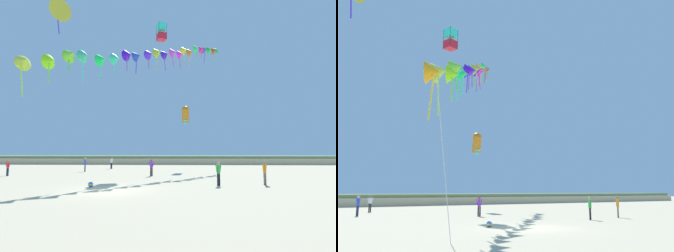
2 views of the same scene
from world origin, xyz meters
TOP-DOWN VIEW (x-y plane):
  - ground_plane at (0.00, 0.00)m, footprint 240.00×240.00m
  - dune_ridge at (0.00, 39.49)m, footprint 120.00×10.94m
  - person_near_left at (7.26, 2.79)m, footprint 0.52×0.44m
  - person_near_right at (1.58, 10.21)m, footprint 0.58×0.29m
  - person_mid_center at (10.78, 3.37)m, footprint 0.49×0.48m
  - person_far_left at (-7.35, 15.94)m, footprint 0.35×0.58m
  - person_far_right at (-5.45, 21.53)m, footprint 0.58×0.27m
  - person_far_center at (-13.15, 9.74)m, footprint 0.56×0.22m
  - kite_banner_string at (2.37, 13.20)m, footprint 19.24×32.49m
  - large_kite_low_lead at (-9.54, 11.81)m, footprint 2.44×2.58m
  - large_kite_mid_trail at (5.34, 18.98)m, footprint 1.05×1.38m
  - large_kite_high_solo at (1.97, 19.51)m, footprint 1.58×1.58m
  - beach_ball at (-1.80, 1.65)m, footprint 0.36×0.36m

SIDE VIEW (x-z plane):
  - ground_plane at x=0.00m, z-range 0.00..0.00m
  - beach_ball at x=-1.80m, z-range 0.00..0.36m
  - dune_ridge at x=0.00m, z-range 0.00..1.65m
  - person_far_center at x=-13.15m, z-range 0.12..1.72m
  - person_far_right at x=-5.45m, z-range 0.13..1.81m
  - person_near_right at x=1.58m, z-range 0.13..1.82m
  - person_near_left at x=7.26m, z-range 0.13..1.85m
  - person_mid_center at x=10.78m, z-range 0.13..1.86m
  - person_far_left at x=-7.35m, z-range 0.14..1.88m
  - large_kite_mid_trail at x=5.34m, z-range 6.10..8.87m
  - kite_banner_string at x=2.37m, z-range 3.60..24.54m
  - large_kite_low_lead at x=-9.54m, z-range 16.76..20.81m
  - large_kite_high_solo at x=1.97m, z-range 18.48..20.92m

